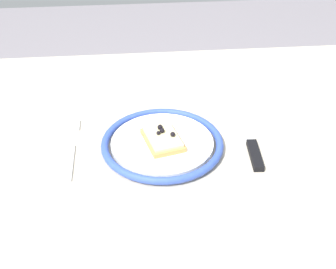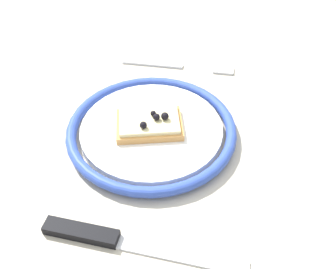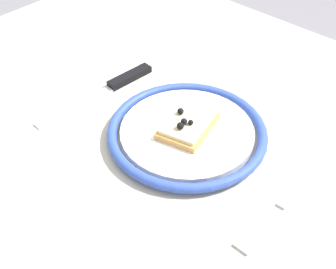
% 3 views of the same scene
% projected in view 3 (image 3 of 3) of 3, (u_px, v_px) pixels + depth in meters
% --- Properties ---
extents(dining_table, '(1.15, 0.88, 0.77)m').
position_uv_depth(dining_table, '(186.00, 181.00, 0.76)').
color(dining_table, '#BCB29E').
rests_on(dining_table, ground_plane).
extents(plate, '(0.25, 0.25, 0.02)m').
position_uv_depth(plate, '(187.00, 132.00, 0.70)').
color(plate, white).
rests_on(plate, dining_table).
extents(pizza_slice_near, '(0.09, 0.11, 0.03)m').
position_uv_depth(pizza_slice_near, '(188.00, 125.00, 0.69)').
color(pizza_slice_near, tan).
rests_on(pizza_slice_near, plate).
extents(knife, '(0.03, 0.24, 0.01)m').
position_uv_depth(knife, '(116.00, 84.00, 0.80)').
color(knife, silver).
rests_on(knife, dining_table).
extents(fork, '(0.02, 0.20, 0.00)m').
position_uv_depth(fork, '(283.00, 204.00, 0.60)').
color(fork, '#BDBDBD').
rests_on(fork, dining_table).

